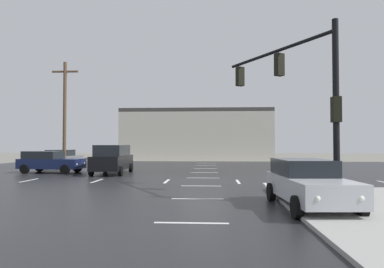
{
  "coord_description": "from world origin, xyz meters",
  "views": [
    {
      "loc": [
        0.55,
        -19.12,
        2.13
      ],
      "look_at": [
        -0.87,
        5.15,
        2.84
      ],
      "focal_mm": 31.87,
      "sensor_mm": 36.0,
      "label": 1
    }
  ],
  "objects_px": {
    "sedan_navy": "(49,161)",
    "sedan_silver": "(308,182)",
    "sedan_grey": "(63,158)",
    "traffic_signal_mast": "(299,86)",
    "utility_pole_far": "(65,113)",
    "suv_black": "(113,159)"
  },
  "relations": [
    {
      "from": "sedan_navy",
      "to": "sedan_silver",
      "type": "relative_size",
      "value": 1.01
    },
    {
      "from": "sedan_grey",
      "to": "sedan_navy",
      "type": "bearing_deg",
      "value": -163.32
    },
    {
      "from": "traffic_signal_mast",
      "to": "sedan_silver",
      "type": "height_order",
      "value": "traffic_signal_mast"
    },
    {
      "from": "sedan_grey",
      "to": "sedan_silver",
      "type": "xyz_separation_m",
      "value": [
        16.68,
        -18.65,
        0.0
      ]
    },
    {
      "from": "sedan_grey",
      "to": "utility_pole_far",
      "type": "distance_m",
      "value": 4.78
    },
    {
      "from": "traffic_signal_mast",
      "to": "utility_pole_far",
      "type": "xyz_separation_m",
      "value": [
        -15.72,
        13.96,
        0.26
      ]
    },
    {
      "from": "sedan_grey",
      "to": "traffic_signal_mast",
      "type": "bearing_deg",
      "value": -133.18
    },
    {
      "from": "sedan_navy",
      "to": "utility_pole_far",
      "type": "xyz_separation_m",
      "value": [
        -0.46,
        3.5,
        3.85
      ]
    },
    {
      "from": "traffic_signal_mast",
      "to": "sedan_grey",
      "type": "bearing_deg",
      "value": 15.16
    },
    {
      "from": "traffic_signal_mast",
      "to": "sedan_navy",
      "type": "height_order",
      "value": "traffic_signal_mast"
    },
    {
      "from": "sedan_grey",
      "to": "sedan_navy",
      "type": "xyz_separation_m",
      "value": [
        1.69,
        -6.05,
        0.0
      ]
    },
    {
      "from": "sedan_grey",
      "to": "sedan_silver",
      "type": "distance_m",
      "value": 25.02
    },
    {
      "from": "sedan_grey",
      "to": "sedan_navy",
      "type": "distance_m",
      "value": 6.28
    },
    {
      "from": "sedan_grey",
      "to": "suv_black",
      "type": "bearing_deg",
      "value": -134.08
    },
    {
      "from": "suv_black",
      "to": "sedan_silver",
      "type": "bearing_deg",
      "value": -141.56
    },
    {
      "from": "sedan_grey",
      "to": "utility_pole_far",
      "type": "height_order",
      "value": "utility_pole_far"
    },
    {
      "from": "traffic_signal_mast",
      "to": "sedan_navy",
      "type": "relative_size",
      "value": 1.38
    },
    {
      "from": "suv_black",
      "to": "utility_pole_far",
      "type": "xyz_separation_m",
      "value": [
        -5.26,
        3.98,
        3.61
      ]
    },
    {
      "from": "traffic_signal_mast",
      "to": "sedan_grey",
      "type": "height_order",
      "value": "traffic_signal_mast"
    },
    {
      "from": "sedan_grey",
      "to": "sedan_navy",
      "type": "height_order",
      "value": "same"
    },
    {
      "from": "traffic_signal_mast",
      "to": "sedan_navy",
      "type": "distance_m",
      "value": 18.85
    },
    {
      "from": "suv_black",
      "to": "sedan_grey",
      "type": "distance_m",
      "value": 9.21
    }
  ]
}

